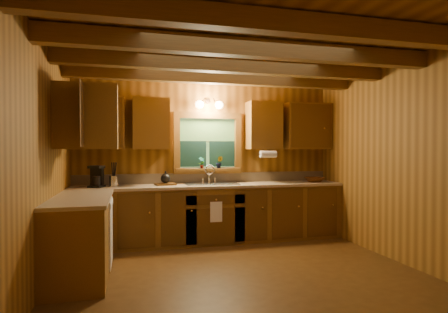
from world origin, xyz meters
name	(u,v)px	position (x,y,z in m)	size (l,w,h in m)	color
room	(241,162)	(0.00, 0.00, 1.30)	(4.20, 4.20, 4.20)	#4B3012
ceiling_beams	(241,58)	(0.00, 0.00, 2.49)	(4.20, 2.54, 0.18)	brown
base_cabinets	(183,219)	(-0.49, 1.28, 0.43)	(4.20, 2.22, 0.86)	brown
countertop	(184,188)	(-0.48, 1.29, 0.88)	(4.20, 2.24, 0.04)	tan
backsplash	(208,178)	(0.00, 1.89, 0.98)	(4.20, 0.02, 0.16)	tan
dishwasher_panel	(111,232)	(-1.47, 0.68, 0.43)	(0.02, 0.60, 0.80)	white
upper_cabinets	(177,123)	(-0.56, 1.42, 1.84)	(4.19, 1.77, 0.78)	brown
window	(208,144)	(0.00, 1.87, 1.53)	(1.12, 0.08, 1.00)	brown
window_sill	(208,169)	(0.00, 1.82, 1.12)	(1.06, 0.14, 0.04)	brown
wall_sconce	(209,105)	(0.00, 1.75, 2.16)	(0.45, 0.21, 0.17)	black
paper_towel_roll	(268,154)	(0.92, 1.53, 1.37)	(0.11, 0.11, 0.27)	white
dish_towel	(216,212)	(0.00, 1.26, 0.52)	(0.18, 0.01, 0.30)	white
sink	(211,187)	(0.00, 1.60, 0.86)	(0.82, 0.48, 0.43)	silver
coffee_maker	(97,176)	(-1.70, 1.58, 1.06)	(0.18, 0.23, 0.32)	black
utensil_crock	(113,181)	(-1.47, 1.61, 0.99)	(0.13, 0.13, 0.36)	silver
cutting_board	(165,184)	(-0.71, 1.65, 0.91)	(0.30, 0.22, 0.03)	#503111
teakettle	(165,178)	(-0.71, 1.65, 1.00)	(0.15, 0.15, 0.19)	black
wicker_basket	(314,180)	(1.75, 1.55, 0.94)	(0.33, 0.33, 0.08)	#48230C
potted_plant_left	(202,163)	(-0.12, 1.79, 1.23)	(0.10, 0.07, 0.19)	#503111
potted_plant_right	(219,162)	(0.18, 1.80, 1.24)	(0.11, 0.09, 0.20)	#503111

